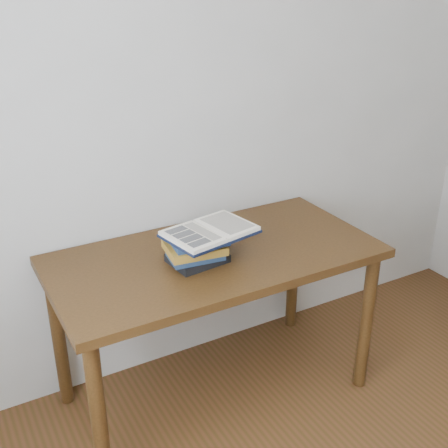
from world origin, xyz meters
TOP-DOWN VIEW (x-y plane):
  - desk at (-0.11, 1.38)m, footprint 1.41×0.70m
  - book_stack at (-0.22, 1.34)m, footprint 0.26×0.21m
  - open_book at (-0.16, 1.33)m, footprint 0.40×0.31m

SIDE VIEW (x-z plane):
  - desk at x=-0.11m, z-range 0.28..1.04m
  - book_stack at x=-0.22m, z-range 0.76..0.88m
  - open_book at x=-0.16m, z-range 0.88..0.90m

